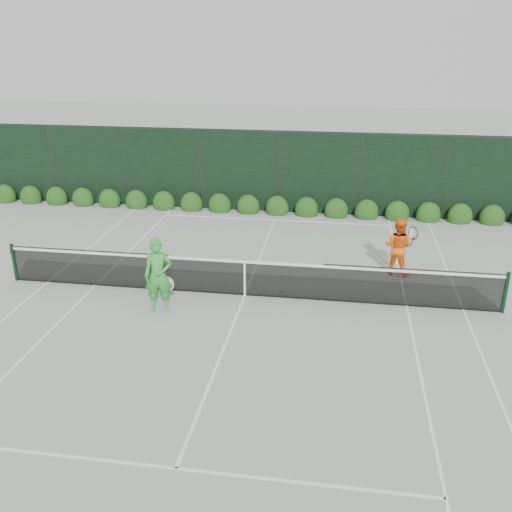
# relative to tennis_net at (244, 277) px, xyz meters

# --- Properties ---
(ground) EXTENTS (80.00, 80.00, 0.00)m
(ground) POSITION_rel_tennis_net_xyz_m (0.02, 0.00, -0.53)
(ground) COLOR gray
(ground) RESTS_ON ground
(tennis_net) EXTENTS (12.90, 0.10, 1.07)m
(tennis_net) POSITION_rel_tennis_net_xyz_m (0.00, 0.00, 0.00)
(tennis_net) COLOR black
(tennis_net) RESTS_ON ground
(player_woman) EXTENTS (0.75, 0.57, 1.85)m
(player_woman) POSITION_rel_tennis_net_xyz_m (-1.90, -1.11, 0.39)
(player_woman) COLOR green
(player_woman) RESTS_ON ground
(player_man) EXTENTS (0.98, 0.89, 1.64)m
(player_man) POSITION_rel_tennis_net_xyz_m (4.01, 2.04, 0.29)
(player_man) COLOR orange
(player_man) RESTS_ON ground
(court_lines) EXTENTS (11.03, 23.83, 0.01)m
(court_lines) POSITION_rel_tennis_net_xyz_m (0.02, 0.00, -0.53)
(court_lines) COLOR white
(court_lines) RESTS_ON ground
(windscreen_fence) EXTENTS (32.00, 21.07, 3.06)m
(windscreen_fence) POSITION_rel_tennis_net_xyz_m (0.02, -2.71, 0.98)
(windscreen_fence) COLOR black
(windscreen_fence) RESTS_ON ground
(hedge_row) EXTENTS (31.66, 0.65, 0.94)m
(hedge_row) POSITION_rel_tennis_net_xyz_m (0.02, 7.15, -0.30)
(hedge_row) COLOR #16380F
(hedge_row) RESTS_ON ground
(tennis_balls) EXTENTS (0.79, 1.33, 0.07)m
(tennis_balls) POSITION_rel_tennis_net_xyz_m (1.34, 0.09, -0.50)
(tennis_balls) COLOR #D9F436
(tennis_balls) RESTS_ON ground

